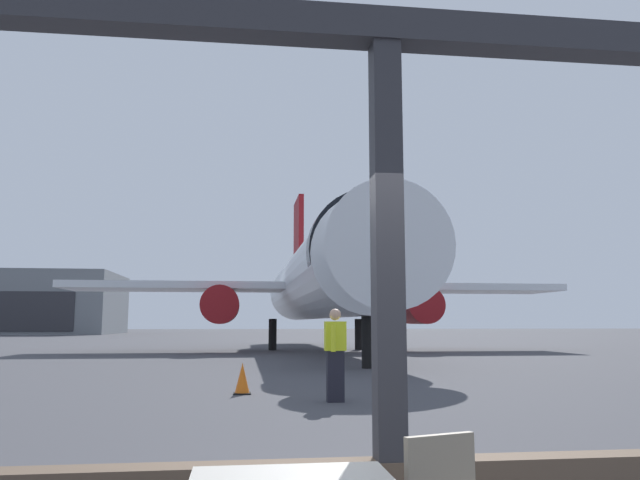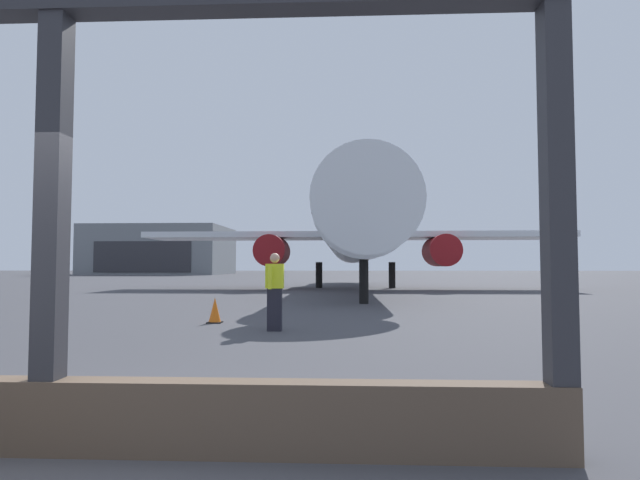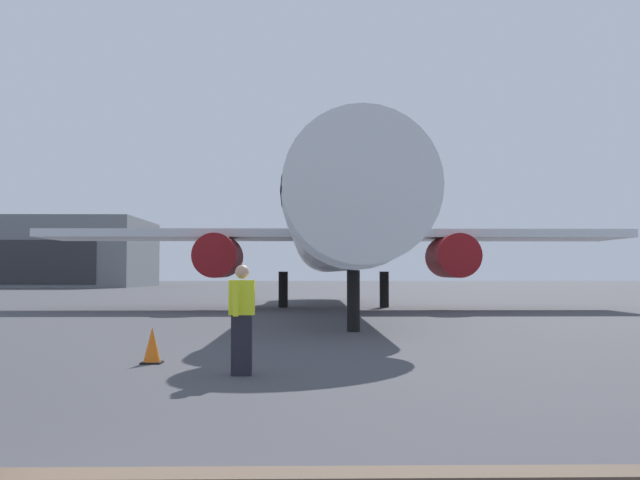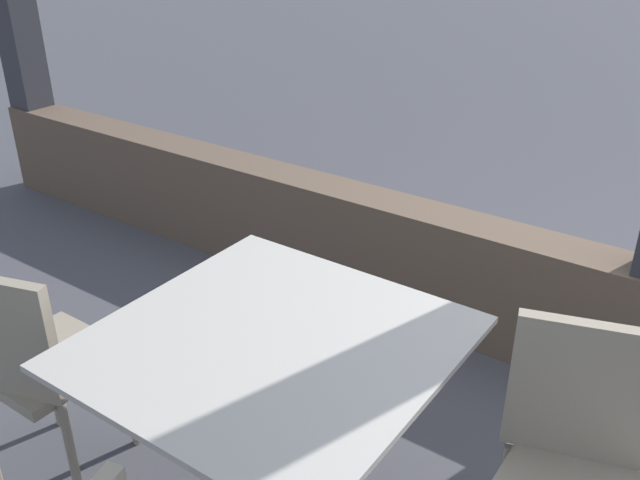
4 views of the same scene
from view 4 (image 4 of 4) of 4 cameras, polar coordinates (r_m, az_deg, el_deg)
The scene contains 3 objects.
dining_table at distance 2.09m, azimuth -3.74°, elevation -14.25°, with size 0.93×0.93×0.77m.
cafe_chair_window_left at distance 1.99m, azimuth 20.42°, elevation -16.74°, with size 0.48×0.48×0.91m.
cafe_chair_aisle_left at distance 2.44m, azimuth -22.72°, elevation -8.87°, with size 0.48×0.48×0.88m.
Camera 4 is at (0.25, -2.63, 1.87)m, focal length 39.07 mm.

